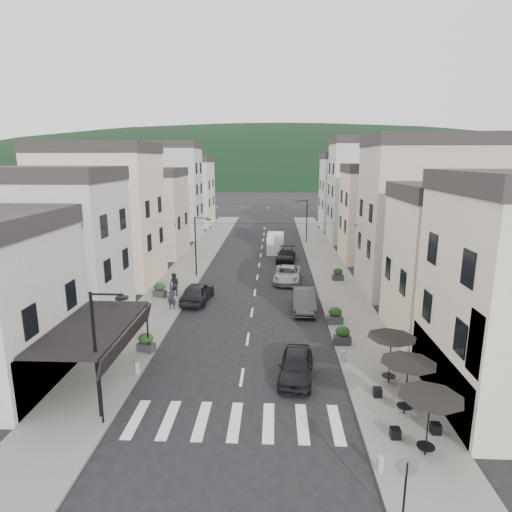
{
  "coord_description": "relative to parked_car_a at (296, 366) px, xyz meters",
  "views": [
    {
      "loc": [
        1.7,
        -14.96,
        11.49
      ],
      "look_at": [
        0.13,
        20.15,
        3.5
      ],
      "focal_mm": 30.0,
      "sensor_mm": 36.0,
      "label": 1
    }
  ],
  "objects": [
    {
      "name": "streetlamp_left_far",
      "position": [
        -8.73,
        20.0,
        2.96
      ],
      "size": [
        1.7,
        0.56,
        6.0
      ],
      "color": "black",
      "rests_on": "ground"
    },
    {
      "name": "buildings_row_right",
      "position": [
        11.59,
        30.59,
        5.58
      ],
      "size": [
        10.2,
        54.16,
        14.5
      ],
      "color": "beige",
      "rests_on": "ground"
    },
    {
      "name": "planter_rb",
      "position": [
        3.09,
        7.69,
        -0.02
      ],
      "size": [
        1.15,
        0.71,
        1.23
      ],
      "rotation": [
        0.0,
        0.0,
        0.1
      ],
      "color": "#333335",
      "rests_on": "sidewalk_right"
    },
    {
      "name": "parked_car_b",
      "position": [
        1.11,
        10.69,
        0.07
      ],
      "size": [
        1.83,
        4.92,
        1.61
      ],
      "primitive_type": "imported",
      "rotation": [
        0.0,
        0.0,
        -0.03
      ],
      "color": "#37373A",
      "rests_on": "ground"
    },
    {
      "name": "delivery_van",
      "position": [
        -1.11,
        32.04,
        0.47
      ],
      "size": [
        2.16,
        5.18,
        2.46
      ],
      "rotation": [
        0.0,
        0.0,
        -0.03
      ],
      "color": "silver",
      "rests_on": "ground"
    },
    {
      "name": "streetlamp_right_far",
      "position": [
        2.91,
        38.0,
        2.96
      ],
      "size": [
        1.7,
        0.56,
        6.0
      ],
      "color": "black",
      "rests_on": "ground"
    },
    {
      "name": "buildings_row_left",
      "position": [
        -17.41,
        31.75,
        5.38
      ],
      "size": [
        10.2,
        54.16,
        14.0
      ],
      "color": "#A9A59B",
      "rests_on": "ground"
    },
    {
      "name": "cafe_terrace",
      "position": [
        4.79,
        -3.2,
        1.62
      ],
      "size": [
        2.5,
        8.1,
        2.53
      ],
      "color": "black",
      "rests_on": "ground"
    },
    {
      "name": "sidewalk_left",
      "position": [
        -10.41,
        26.0,
        -0.68
      ],
      "size": [
        4.0,
        76.0,
        0.12
      ],
      "primitive_type": "cube",
      "color": "slate",
      "rests_on": "ground"
    },
    {
      "name": "parked_car_a",
      "position": [
        0.0,
        0.0,
        0.0
      ],
      "size": [
        2.2,
        4.49,
        1.47
      ],
      "primitive_type": "imported",
      "rotation": [
        0.0,
        0.0,
        -0.11
      ],
      "color": "black",
      "rests_on": "ground"
    },
    {
      "name": "bunting_far",
      "position": [
        -2.91,
        32.0,
        4.92
      ],
      "size": [
        19.0,
        0.28,
        0.62
      ],
      "color": "black",
      "rests_on": "ground"
    },
    {
      "name": "parked_car_e",
      "position": [
        -7.51,
        12.23,
        0.1
      ],
      "size": [
        2.41,
        5.06,
        1.67
      ],
      "primitive_type": "imported",
      "rotation": [
        0.0,
        0.0,
        3.05
      ],
      "color": "black",
      "rests_on": "ground"
    },
    {
      "name": "pedestrian_b",
      "position": [
        -9.69,
        13.51,
        0.36
      ],
      "size": [
        1.2,
        1.13,
        1.96
      ],
      "primitive_type": "imported",
      "rotation": [
        0.0,
        0.0,
        -0.55
      ],
      "color": "black",
      "rests_on": "sidewalk_left"
    },
    {
      "name": "bollards",
      "position": [
        -2.91,
        -0.5,
        -0.32
      ],
      "size": [
        11.66,
        10.26,
        0.6
      ],
      "color": "gray",
      "rests_on": "ground"
    },
    {
      "name": "pedestrian_a",
      "position": [
        -9.1,
        10.18,
        0.29
      ],
      "size": [
        0.7,
        0.49,
        1.82
      ],
      "primitive_type": "imported",
      "rotation": [
        0.0,
        0.0,
        -0.09
      ],
      "color": "black",
      "rests_on": "sidewalk_left"
    },
    {
      "name": "planter_lb",
      "position": [
        -10.86,
        13.14,
        -0.02
      ],
      "size": [
        1.25,
        1.0,
        1.23
      ],
      "rotation": [
        0.0,
        0.0,
        -0.42
      ],
      "color": "#2F2F31",
      "rests_on": "sidewalk_left"
    },
    {
      "name": "hill_backdrop",
      "position": [
        -2.91,
        294.0,
        -0.74
      ],
      "size": [
        640.0,
        360.0,
        70.0
      ],
      "primitive_type": "ellipsoid",
      "color": "black",
      "rests_on": "ground"
    },
    {
      "name": "planter_ra",
      "position": [
        3.09,
        4.25,
        -0.04
      ],
      "size": [
        1.08,
        0.62,
        1.18
      ],
      "rotation": [
        0.0,
        0.0,
        0.04
      ],
      "color": "#28292A",
      "rests_on": "sidewalk_right"
    },
    {
      "name": "streetlamp_left_near",
      "position": [
        -8.73,
        -4.0,
        2.96
      ],
      "size": [
        1.7,
        0.56,
        6.0
      ],
      "color": "black",
      "rests_on": "ground"
    },
    {
      "name": "boutique_awning",
      "position": [
        -10.15,
        -1.0,
        2.38
      ],
      "size": [
        3.77,
        7.5,
        3.28
      ],
      "color": "black",
      "rests_on": "ground"
    },
    {
      "name": "ground",
      "position": [
        -2.91,
        -6.0,
        -0.74
      ],
      "size": [
        700.0,
        700.0,
        0.0
      ],
      "primitive_type": "plane",
      "color": "black",
      "rests_on": "ground"
    },
    {
      "name": "sidewalk_right",
      "position": [
        4.59,
        26.0,
        -0.68
      ],
      "size": [
        4.0,
        76.0,
        0.12
      ],
      "primitive_type": "cube",
      "color": "slate",
      "rests_on": "ground"
    },
    {
      "name": "parked_car_c",
      "position": [
        0.04,
        18.55,
        0.0
      ],
      "size": [
        2.9,
        5.51,
        1.48
      ],
      "primitive_type": "imported",
      "rotation": [
        0.0,
        0.0,
        -0.09
      ],
      "color": "#9C9EA4",
      "rests_on": "ground"
    },
    {
      "name": "parked_car_d",
      "position": [
        0.1,
        26.89,
        -0.02
      ],
      "size": [
        2.5,
        5.12,
        1.43
      ],
      "primitive_type": "imported",
      "rotation": [
        0.0,
        0.0,
        -0.1
      ],
      "color": "black",
      "rests_on": "ground"
    },
    {
      "name": "traffic_sign",
      "position": [
        2.89,
        -9.5,
        1.19
      ],
      "size": [
        0.7,
        0.07,
        2.7
      ],
      "color": "black",
      "rests_on": "ground"
    },
    {
      "name": "planter_la",
      "position": [
        -8.91,
        2.69,
        -0.06
      ],
      "size": [
        1.16,
        0.87,
        1.16
      ],
      "rotation": [
        0.0,
        0.0,
        -0.33
      ],
      "color": "#2A2A2D",
      "rests_on": "sidewalk_left"
    },
    {
      "name": "bunting_near",
      "position": [
        -2.91,
        16.0,
        4.92
      ],
      "size": [
        19.0,
        0.28,
        0.62
      ],
      "color": "black",
      "rests_on": "ground"
    },
    {
      "name": "planter_rc",
      "position": [
        4.89,
        18.94,
        -0.05
      ],
      "size": [
        1.12,
        0.72,
        1.18
      ],
      "rotation": [
        0.0,
        0.0,
        0.15
      ],
      "color": "#2F2F32",
      "rests_on": "sidewalk_right"
    }
  ]
}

